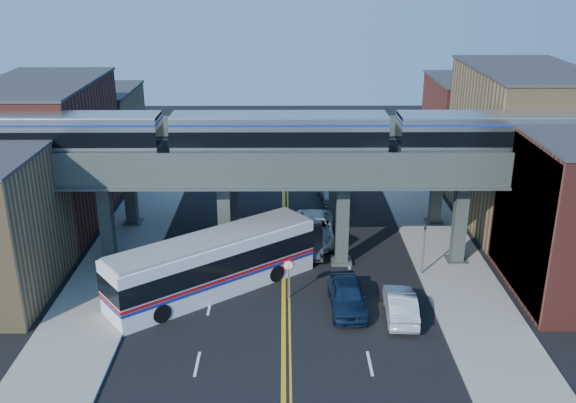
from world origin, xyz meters
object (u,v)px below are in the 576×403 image
(car_lane_a, at_px, (347,296))
(car_lane_d, at_px, (332,190))
(transit_bus, at_px, (213,264))
(car_lane_c, at_px, (314,228))
(car_parked_curb, at_px, (401,305))
(stop_sign, at_px, (288,272))
(car_lane_b, at_px, (309,238))
(traffic_signal, at_px, (424,244))
(transit_train, at_px, (279,135))

(car_lane_a, bearing_deg, car_lane_d, 87.23)
(transit_bus, bearing_deg, car_lane_a, -53.30)
(car_lane_c, bearing_deg, car_parked_curb, -64.88)
(car_lane_c, xyz_separation_m, car_lane_d, (2.02, 8.78, -0.08))
(car_lane_c, height_order, car_parked_curb, car_lane_c)
(transit_bus, relative_size, car_parked_curb, 2.65)
(stop_sign, xyz_separation_m, car_lane_b, (1.50, 7.10, -0.83))
(car_lane_a, bearing_deg, car_parked_curb, -18.72)
(stop_sign, relative_size, car_lane_b, 0.47)
(traffic_signal, distance_m, car_lane_a, 7.07)
(stop_sign, bearing_deg, transit_bus, 168.09)
(car_lane_b, distance_m, car_lane_d, 10.93)
(car_parked_curb, bearing_deg, transit_bus, -12.89)
(car_lane_c, bearing_deg, transit_train, -119.58)
(stop_sign, height_order, traffic_signal, traffic_signal)
(traffic_signal, height_order, transit_bus, traffic_signal)
(transit_bus, bearing_deg, stop_sign, -49.31)
(stop_sign, height_order, transit_bus, transit_bus)
(transit_train, distance_m, car_lane_b, 8.69)
(transit_train, relative_size, stop_sign, 16.38)
(car_lane_d, bearing_deg, transit_train, -116.59)
(car_lane_a, relative_size, car_lane_d, 0.93)
(transit_train, relative_size, car_lane_a, 8.26)
(stop_sign, xyz_separation_m, transit_bus, (-4.71, 0.99, 0.07))
(stop_sign, bearing_deg, traffic_signal, 18.63)
(transit_train, xyz_separation_m, car_lane_a, (4.07, -6.35, -8.21))
(transit_train, height_order, stop_sign, transit_train)
(transit_bus, height_order, car_lane_c, transit_bus)
(transit_train, relative_size, car_lane_d, 7.69)
(car_lane_a, height_order, car_lane_d, car_lane_a)
(car_lane_b, xyz_separation_m, car_parked_curb, (5.06, -9.41, -0.13))
(car_parked_curb, bearing_deg, traffic_signal, -110.39)
(transit_bus, height_order, car_parked_curb, transit_bus)
(traffic_signal, relative_size, car_lane_a, 0.79)
(transit_train, bearing_deg, car_lane_a, -57.33)
(car_lane_c, relative_size, car_lane_d, 1.15)
(car_lane_d, bearing_deg, car_lane_b, -110.10)
(traffic_signal, relative_size, car_lane_c, 0.64)
(car_lane_d, bearing_deg, traffic_signal, -78.51)
(transit_train, xyz_separation_m, stop_sign, (0.56, -5.00, -7.34))
(traffic_signal, relative_size, transit_bus, 0.32)
(stop_sign, distance_m, car_parked_curb, 7.02)
(stop_sign, height_order, car_lane_c, stop_sign)
(transit_bus, bearing_deg, car_lane_c, 12.63)
(stop_sign, bearing_deg, car_parked_curb, -19.35)
(car_lane_b, bearing_deg, car_lane_d, 77.53)
(transit_train, relative_size, car_lane_c, 6.69)
(transit_train, height_order, car_parked_curb, transit_train)
(transit_train, bearing_deg, car_parked_curb, -45.72)
(traffic_signal, relative_size, car_lane_d, 0.73)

